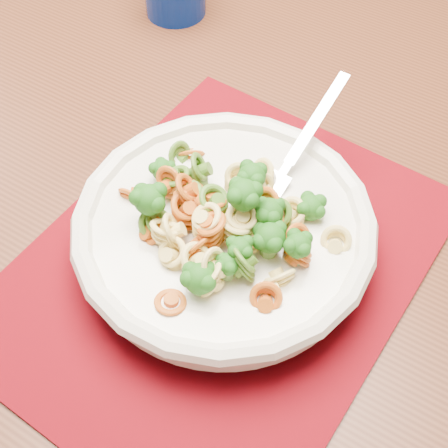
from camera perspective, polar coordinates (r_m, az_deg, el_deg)
dining_table at (r=0.72m, az=-6.61°, el=-4.42°), size 1.53×1.29×0.73m
placemat at (r=0.59m, az=-0.32°, el=-3.76°), size 0.51×0.46×0.00m
pasta_bowl at (r=0.58m, az=-0.00°, el=-0.52°), size 0.28×0.28×0.05m
pasta_broccoli_heap at (r=0.56m, az=0.00°, el=0.36°), size 0.24×0.24×0.06m
fork at (r=0.59m, az=4.71°, el=3.59°), size 0.18×0.09×0.08m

